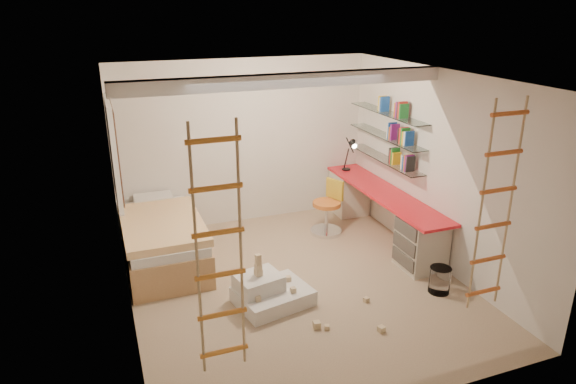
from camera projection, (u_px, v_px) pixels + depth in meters
name	position (u px, v px, depth m)	size (l,w,h in m)	color
floor	(296.00, 284.00, 6.51)	(4.50, 4.50, 0.00)	#9C7C64
ceiling_beam	(288.00, 81.00, 5.91)	(4.00, 0.18, 0.16)	white
window_frame	(113.00, 152.00, 6.64)	(0.06, 1.15, 1.35)	white
window_blind	(116.00, 151.00, 6.65)	(0.02, 1.00, 1.20)	#4C2D1E
rope_ladder_left	(219.00, 254.00, 4.01)	(0.41, 0.04, 2.13)	orange
rope_ladder_right	(496.00, 208.00, 4.90)	(0.41, 0.04, 2.13)	#C65021
waste_bin	(440.00, 280.00, 6.30)	(0.26, 0.26, 0.33)	white
desk	(382.00, 213.00, 7.70)	(0.56, 2.80, 0.75)	red
shelves	(386.00, 136.00, 7.61)	(0.25, 1.80, 0.71)	white
bed	(163.00, 240.00, 6.98)	(1.02, 2.00, 0.69)	#AD7F51
task_lamp	(351.00, 150.00, 8.27)	(0.14, 0.36, 0.57)	black
swivel_chair	(328.00, 214.00, 7.90)	(0.64, 0.64, 0.83)	orange
play_platform	(269.00, 292.00, 6.06)	(0.95, 0.81, 0.37)	silver
toy_blocks	(299.00, 292.00, 5.87)	(1.35, 1.14, 0.64)	#CCB284
books	(386.00, 130.00, 7.57)	(0.14, 0.70, 0.92)	#262626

